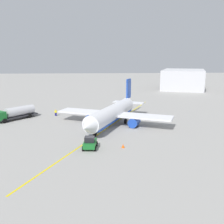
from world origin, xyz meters
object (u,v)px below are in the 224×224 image
Objects in this scene: airplane at (113,113)px; refueling_worker at (56,113)px; safety_cone_nose at (123,146)px; pushback_tug at (90,143)px; fuel_tanker at (16,113)px.

refueling_worker is at bearing -124.52° from airplane.
pushback_tug is at bearing -89.48° from safety_cone_nose.
airplane is 7.50× the size of pushback_tug.
refueling_worker is at bearing -160.02° from pushback_tug.
airplane is at bearing 55.48° from refueling_worker.
airplane is 16.67× the size of refueling_worker.
airplane is 16.01m from safety_cone_nose.
safety_cone_nose is at bearing 47.25° from fuel_tanker.
airplane reaches higher than fuel_tanker.
refueling_worker is (-9.91, -14.40, -1.76)m from airplane.
fuel_tanker is 5.69× the size of refueling_worker.
safety_cone_nose is (-0.05, 5.63, -0.69)m from pushback_tug.
safety_cone_nose is at bearing 2.19° from airplane.
safety_cone_nose is (15.84, 0.61, -2.27)m from airplane.
refueling_worker is 2.68× the size of safety_cone_nose.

